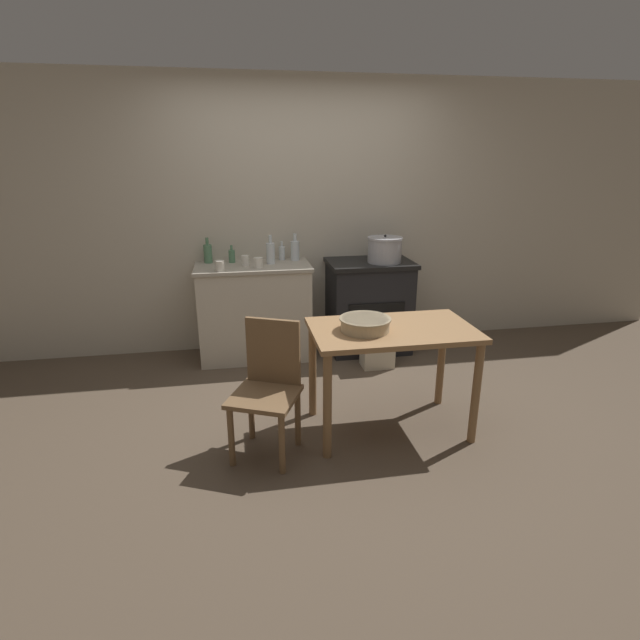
% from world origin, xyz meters
% --- Properties ---
extents(ground_plane, '(14.00, 14.00, 0.00)m').
position_xyz_m(ground_plane, '(0.00, 0.00, 0.00)').
color(ground_plane, brown).
extents(wall_back, '(8.00, 0.07, 2.55)m').
position_xyz_m(wall_back, '(0.00, 1.58, 1.27)').
color(wall_back, beige).
rests_on(wall_back, ground_plane).
extents(counter_cabinet, '(1.05, 0.56, 0.89)m').
position_xyz_m(counter_cabinet, '(-0.49, 1.28, 0.45)').
color(counter_cabinet, beige).
rests_on(counter_cabinet, ground_plane).
extents(stove, '(0.80, 0.59, 0.89)m').
position_xyz_m(stove, '(0.62, 1.27, 0.45)').
color(stove, black).
rests_on(stove, ground_plane).
extents(work_table, '(1.09, 0.66, 0.75)m').
position_xyz_m(work_table, '(0.36, -0.23, 0.64)').
color(work_table, '#997047').
rests_on(work_table, ground_plane).
extents(chair, '(0.53, 0.53, 0.87)m').
position_xyz_m(chair, '(-0.49, -0.35, 0.46)').
color(chair, brown).
rests_on(chair, ground_plane).
extents(flour_sack, '(0.28, 0.20, 0.40)m').
position_xyz_m(flour_sack, '(0.59, 0.82, 0.20)').
color(flour_sack, beige).
rests_on(flour_sack, ground_plane).
extents(stock_pot, '(0.33, 0.33, 0.26)m').
position_xyz_m(stock_pot, '(0.74, 1.20, 1.01)').
color(stock_pot, '#A8A8AD').
rests_on(stock_pot, stove).
extents(mixing_bowl_large, '(0.34, 0.34, 0.09)m').
position_xyz_m(mixing_bowl_large, '(0.16, -0.25, 0.80)').
color(mixing_bowl_large, tan).
rests_on(mixing_bowl_large, work_table).
extents(bottle_far_left, '(0.08, 0.08, 0.25)m').
position_xyz_m(bottle_far_left, '(-0.08, 1.42, 0.99)').
color(bottle_far_left, silver).
rests_on(bottle_far_left, counter_cabinet).
extents(bottle_left, '(0.08, 0.08, 0.23)m').
position_xyz_m(bottle_left, '(-0.89, 1.45, 0.98)').
color(bottle_left, '#517F5B').
rests_on(bottle_left, counter_cabinet).
extents(bottle_mid_left, '(0.08, 0.08, 0.26)m').
position_xyz_m(bottle_mid_left, '(-0.32, 1.31, 1.00)').
color(bottle_mid_left, silver).
rests_on(bottle_mid_left, counter_cabinet).
extents(bottle_center_left, '(0.06, 0.06, 0.18)m').
position_xyz_m(bottle_center_left, '(-0.20, 1.47, 0.96)').
color(bottle_center_left, silver).
rests_on(bottle_center_left, counter_cabinet).
extents(bottle_center, '(0.06, 0.06, 0.16)m').
position_xyz_m(bottle_center, '(-0.67, 1.42, 0.96)').
color(bottle_center, '#517F5B').
rests_on(bottle_center, counter_cabinet).
extents(cup_center_right, '(0.08, 0.08, 0.09)m').
position_xyz_m(cup_center_right, '(-0.44, 1.15, 0.94)').
color(cup_center_right, silver).
rests_on(cup_center_right, counter_cabinet).
extents(cup_mid_right, '(0.07, 0.07, 0.09)m').
position_xyz_m(cup_mid_right, '(-0.55, 1.26, 0.94)').
color(cup_mid_right, silver).
rests_on(cup_mid_right, counter_cabinet).
extents(cup_right, '(0.08, 0.08, 0.09)m').
position_xyz_m(cup_right, '(-0.78, 1.08, 0.94)').
color(cup_right, silver).
rests_on(cup_right, counter_cabinet).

